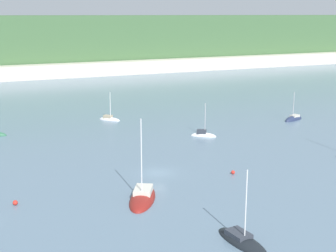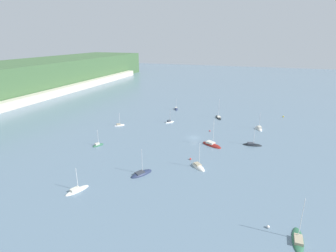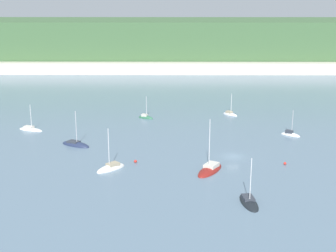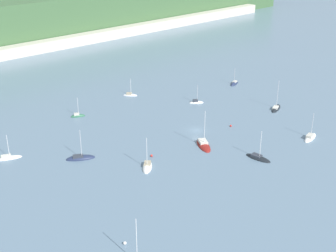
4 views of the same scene
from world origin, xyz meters
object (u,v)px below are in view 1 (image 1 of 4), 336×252
(sailboat_1, at_px, (143,198))
(mooring_buoy_0, at_px, (233,172))
(sailboat_6, at_px, (293,120))
(mooring_buoy_3, at_px, (15,203))
(sailboat_10, at_px, (203,136))
(sailboat_8, at_px, (242,241))
(sailboat_9, at_px, (109,119))

(sailboat_1, distance_m, mooring_buoy_0, 15.80)
(sailboat_6, bearing_deg, mooring_buoy_3, 2.04)
(sailboat_6, distance_m, sailboat_10, 25.18)
(sailboat_1, distance_m, mooring_buoy_3, 15.52)
(sailboat_10, bearing_deg, sailboat_8, -76.23)
(sailboat_6, height_order, sailboat_10, sailboat_10)
(sailboat_1, xyz_separation_m, sailboat_10, (21.62, 24.39, 0.03))
(sailboat_1, relative_size, sailboat_8, 1.33)
(sailboat_10, xyz_separation_m, mooring_buoy_3, (-36.45, -19.82, 0.16))
(sailboat_9, bearing_deg, sailboat_1, -54.77)
(sailboat_1, relative_size, sailboat_10, 1.60)
(mooring_buoy_0, bearing_deg, sailboat_6, 39.21)
(sailboat_1, height_order, sailboat_9, sailboat_1)
(sailboat_6, bearing_deg, mooring_buoy_0, 19.63)
(sailboat_9, bearing_deg, mooring_buoy_3, -73.84)
(sailboat_1, relative_size, mooring_buoy_0, 20.21)
(sailboat_9, bearing_deg, mooring_buoy_0, -34.82)
(sailboat_10, bearing_deg, mooring_buoy_0, -70.08)
(sailboat_8, relative_size, mooring_buoy_3, 13.95)
(sailboat_6, xyz_separation_m, mooring_buoy_0, (-31.00, -25.29, 0.21))
(sailboat_8, height_order, sailboat_9, sailboat_8)
(sailboat_6, relative_size, mooring_buoy_3, 11.60)
(sailboat_6, relative_size, sailboat_8, 0.83)
(sailboat_6, relative_size, sailboat_9, 1.04)
(sailboat_1, distance_m, sailboat_9, 46.15)
(sailboat_1, height_order, mooring_buoy_0, sailboat_1)
(sailboat_10, relative_size, mooring_buoy_3, 11.63)
(sailboat_6, bearing_deg, sailboat_10, -9.38)
(sailboat_6, height_order, sailboat_8, sailboat_8)
(sailboat_1, xyz_separation_m, mooring_buoy_3, (-14.83, 4.57, 0.19))
(sailboat_1, xyz_separation_m, sailboat_9, (9.42, 45.18, -0.00))
(mooring_buoy_0, height_order, mooring_buoy_3, mooring_buoy_3)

